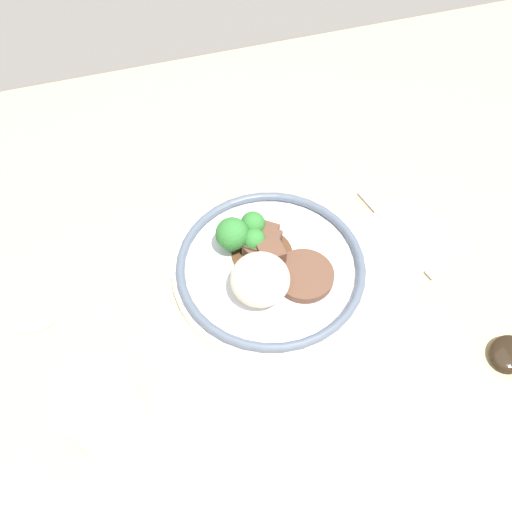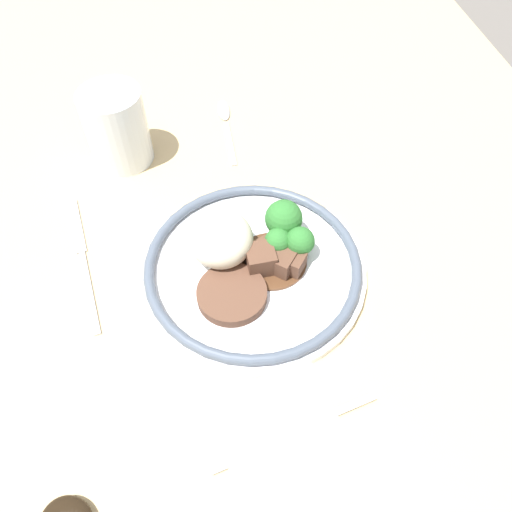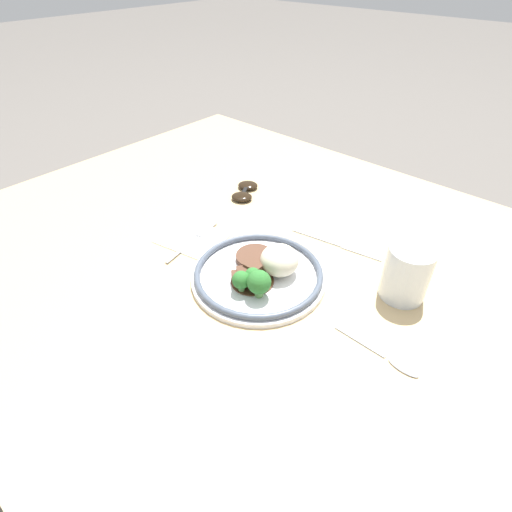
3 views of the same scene
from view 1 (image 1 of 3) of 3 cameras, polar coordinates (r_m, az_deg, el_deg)
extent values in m
plane|color=#5B5651|center=(0.66, 1.07, -7.68)|extent=(8.00, 8.00, 0.00)
cube|color=tan|center=(0.65, 1.09, -7.04)|extent=(1.54, 1.11, 0.03)
cube|color=silver|center=(0.73, 16.73, 2.00)|extent=(0.15, 0.14, 0.00)
cylinder|color=white|center=(0.66, 1.67, -1.49)|extent=(0.26, 0.26, 0.01)
torus|color=#4C5666|center=(0.65, 1.69, -0.96)|extent=(0.25, 0.25, 0.01)
ellipsoid|color=beige|center=(0.61, 0.77, -2.61)|extent=(0.07, 0.07, 0.06)
cylinder|color=brown|center=(0.65, 5.50, -2.25)|extent=(0.08, 0.08, 0.01)
cylinder|color=#51331E|center=(0.67, 0.70, 0.29)|extent=(0.08, 0.08, 0.00)
cube|color=brown|center=(0.67, 1.42, 2.53)|extent=(0.03, 0.03, 0.02)
cube|color=brown|center=(0.66, -0.14, 1.05)|extent=(0.04, 0.04, 0.03)
cube|color=brown|center=(0.66, 1.57, 1.71)|extent=(0.04, 0.04, 0.03)
cube|color=brown|center=(0.65, 1.67, 0.17)|extent=(0.03, 0.03, 0.03)
cube|color=brown|center=(0.66, -0.15, 0.33)|extent=(0.03, 0.03, 0.02)
cylinder|color=#5B8E47|center=(0.68, -0.36, 2.67)|extent=(0.01, 0.01, 0.01)
sphere|color=#2D702D|center=(0.66, -0.37, 3.71)|extent=(0.03, 0.03, 0.03)
cylinder|color=#5B8E47|center=(0.67, -0.25, 0.94)|extent=(0.01, 0.01, 0.01)
sphere|color=#2D702D|center=(0.65, -0.25, 1.87)|extent=(0.03, 0.03, 0.03)
cylinder|color=#5B8E47|center=(0.67, -2.66, 1.27)|extent=(0.02, 0.02, 0.02)
sphere|color=#2D702D|center=(0.65, -2.74, 2.55)|extent=(0.04, 0.04, 0.04)
cylinder|color=yellow|center=(0.56, -16.71, -16.86)|extent=(0.07, 0.07, 0.08)
cylinder|color=silver|center=(0.55, -17.00, -16.50)|extent=(0.08, 0.08, 0.10)
cube|color=#ADADB2|center=(0.74, 14.10, 4.43)|extent=(0.03, 0.10, 0.00)
cube|color=#ADADB2|center=(0.71, 18.31, -0.44)|extent=(0.03, 0.06, 0.00)
cube|color=#ADADB2|center=(0.59, 6.69, -16.63)|extent=(0.12, 0.03, 0.00)
cube|color=#ADADB2|center=(0.57, -2.62, -21.07)|extent=(0.09, 0.03, 0.00)
cube|color=#ADADB2|center=(0.66, -17.65, -5.95)|extent=(0.09, 0.01, 0.00)
ellipsoid|color=#ADADB2|center=(0.68, -23.95, -7.25)|extent=(0.05, 0.02, 0.01)
ellipsoid|color=black|center=(0.67, 27.05, -9.94)|extent=(0.07, 0.07, 0.02)
camera|label=2|loc=(0.54, 49.73, 31.83)|focal=35.00mm
camera|label=3|loc=(0.82, -48.95, 39.52)|focal=28.00mm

